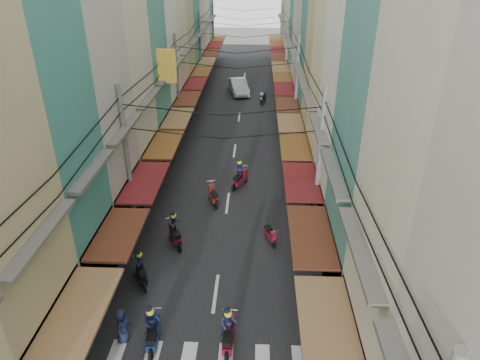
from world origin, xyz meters
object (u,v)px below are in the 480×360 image
(white_car, at_px, (239,94))
(market_umbrella, at_px, (379,255))
(bicycle, at_px, (342,314))
(traffic_sign, at_px, (341,264))

(white_car, distance_m, market_umbrella, 32.74)
(white_car, relative_size, market_umbrella, 2.11)
(market_umbrella, bearing_deg, bicycle, -145.06)
(bicycle, xyz_separation_m, traffic_sign, (-0.26, 0.28, 2.41))
(bicycle, distance_m, market_umbrella, 2.96)
(market_umbrella, bearing_deg, white_car, 103.01)
(white_car, xyz_separation_m, traffic_sign, (5.63, -32.55, 2.41))
(white_car, distance_m, bicycle, 33.36)
(white_car, bearing_deg, traffic_sign, -91.94)
(white_car, height_order, market_umbrella, market_umbrella)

